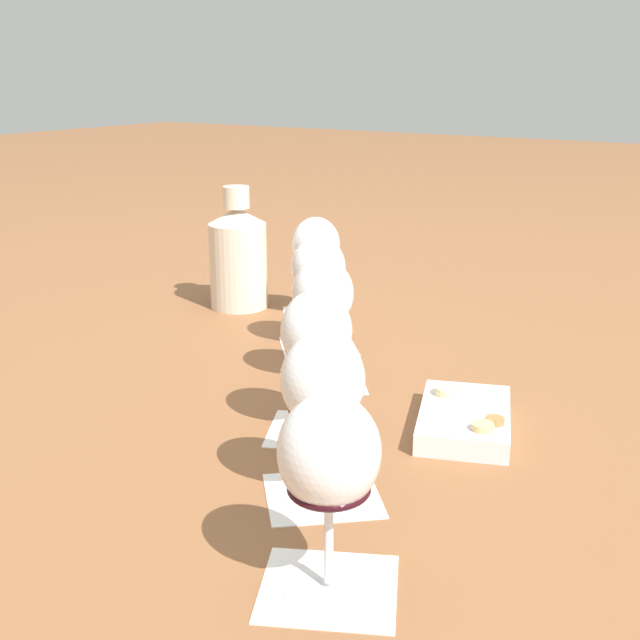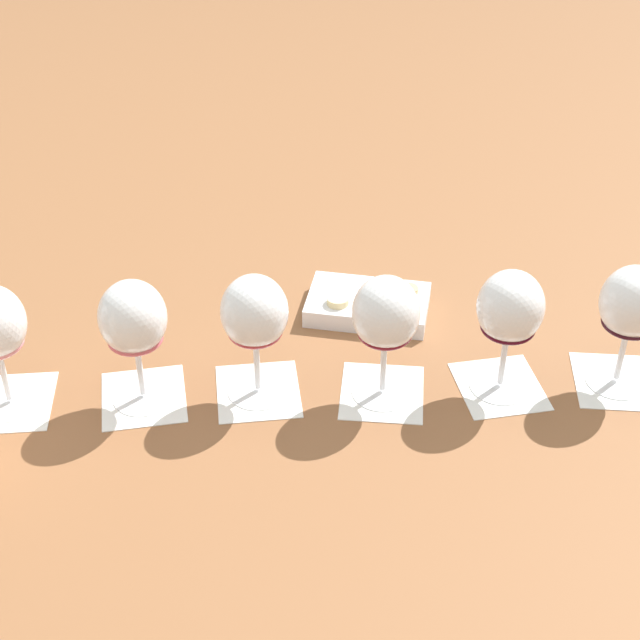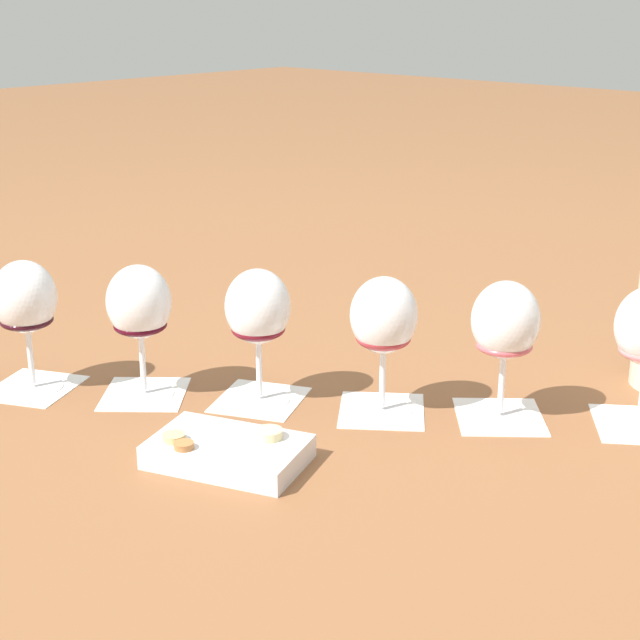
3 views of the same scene
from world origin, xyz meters
TOP-DOWN VIEW (x-y plane):
  - ground_plane at (0.00, 0.00)m, footprint 8.00×8.00m
  - tasting_card_0 at (-0.31, -0.21)m, footprint 0.15×0.15m
  - tasting_card_1 at (-0.18, -0.12)m, footprint 0.15×0.15m
  - tasting_card_2 at (-0.07, -0.04)m, footprint 0.15×0.15m
  - tasting_card_3 at (0.07, 0.04)m, footprint 0.14×0.14m
  - tasting_card_4 at (0.19, 0.12)m, footprint 0.15×0.15m
  - tasting_card_5 at (0.31, 0.20)m, footprint 0.14×0.14m
  - wine_glass_1 at (-0.18, -0.12)m, footprint 0.08×0.08m
  - wine_glass_2 at (-0.07, -0.04)m, footprint 0.08×0.08m
  - wine_glass_3 at (0.07, 0.04)m, footprint 0.08×0.08m
  - wine_glass_4 at (0.19, 0.12)m, footprint 0.08×0.08m
  - wine_glass_5 at (0.31, 0.20)m, footprint 0.08×0.08m
  - snack_dish at (-0.03, 0.18)m, footprint 0.19×0.15m

SIDE VIEW (x-z plane):
  - ground_plane at x=0.00m, z-range 0.00..0.00m
  - tasting_card_0 at x=-0.31m, z-range 0.00..0.00m
  - tasting_card_1 at x=-0.18m, z-range 0.00..0.00m
  - tasting_card_2 at x=-0.07m, z-range 0.00..0.00m
  - tasting_card_3 at x=0.07m, z-range 0.00..0.00m
  - tasting_card_4 at x=0.19m, z-range 0.00..0.00m
  - tasting_card_5 at x=0.31m, z-range 0.00..0.00m
  - snack_dish at x=-0.03m, z-range 0.00..0.03m
  - wine_glass_2 at x=-0.07m, z-range 0.03..0.20m
  - wine_glass_3 at x=0.07m, z-range 0.03..0.20m
  - wine_glass_4 at x=0.19m, z-range 0.03..0.20m
  - wine_glass_5 at x=0.31m, z-range 0.03..0.20m
  - wine_glass_1 at x=-0.18m, z-range 0.03..0.20m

